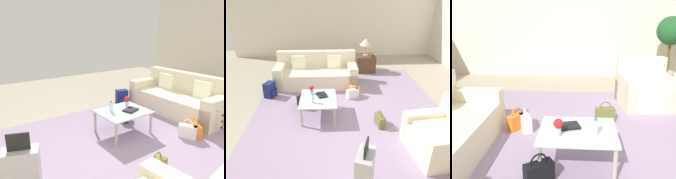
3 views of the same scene
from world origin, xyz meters
TOP-DOWN VIEW (x-y plane):
  - ground_plane at (0.00, 0.00)m, footprint 12.00×12.00m
  - area_rug at (-0.60, 0.20)m, footprint 5.20×4.40m
  - couch at (-2.20, -0.60)m, footprint 0.98×2.29m
  - coffee_table at (-0.40, -0.50)m, footprint 0.92×0.78m
  - water_bottle at (-0.20, -0.60)m, footprint 0.06×0.06m
  - coffee_table_book at (-0.52, -0.42)m, footprint 0.32×0.27m
  - flower_vase at (-0.62, -0.65)m, footprint 0.11×0.11m
  - suitcase_silver at (1.60, 0.20)m, footprint 0.45×0.35m
  - handbag_white at (-1.23, 0.36)m, footprint 0.26×0.35m
  - handbag_black at (-0.81, -0.90)m, footprint 0.34×0.30m
  - handbag_orange at (-1.38, 0.40)m, footprint 0.29×0.35m
  - handbag_olive at (0.05, 0.79)m, footprint 0.34×0.18m
  - backpack_navy at (-1.40, -1.79)m, footprint 0.35×0.32m

SIDE VIEW (x-z plane):
  - ground_plane at x=0.00m, z-range 0.00..0.00m
  - area_rug at x=-0.60m, z-range 0.00..0.01m
  - handbag_white at x=-1.23m, z-range -0.05..0.31m
  - handbag_black at x=-0.81m, z-range -0.05..0.31m
  - handbag_orange at x=-1.38m, z-range -0.05..0.31m
  - handbag_olive at x=0.05m, z-range -0.05..0.31m
  - backpack_navy at x=-1.40m, z-range -0.01..0.39m
  - couch at x=-2.20m, z-range -0.15..0.77m
  - suitcase_silver at x=1.60m, z-range -0.07..0.78m
  - coffee_table at x=-0.40m, z-range 0.17..0.61m
  - coffee_table_book at x=-0.52m, z-range 0.45..0.48m
  - water_bottle at x=-0.20m, z-range 0.44..0.64m
  - flower_vase at x=-0.62m, z-range 0.47..0.67m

